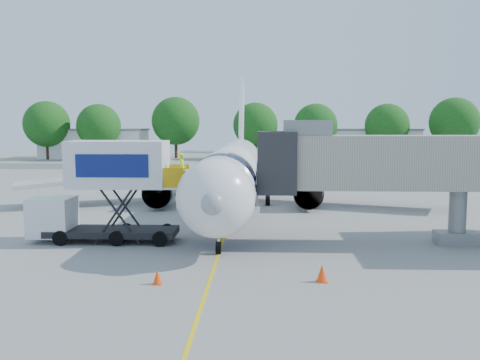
{
  "coord_description": "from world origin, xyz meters",
  "views": [
    {
      "loc": [
        2.12,
        -35.35,
        6.5
      ],
      "look_at": [
        0.88,
        -5.03,
        3.2
      ],
      "focal_mm": 40.0,
      "sensor_mm": 36.0,
      "label": 1
    }
  ],
  "objects_px": {
    "aircraft": "(233,170)",
    "catering_hiloader": "(107,191)",
    "jet_bridge": "(373,163)",
    "ground_tug": "(217,280)"
  },
  "relations": [
    {
      "from": "aircraft",
      "to": "catering_hiloader",
      "type": "height_order",
      "value": "aircraft"
    },
    {
      "from": "aircraft",
      "to": "jet_bridge",
      "type": "height_order",
      "value": "aircraft"
    },
    {
      "from": "jet_bridge",
      "to": "ground_tug",
      "type": "distance_m",
      "value": 12.61
    },
    {
      "from": "aircraft",
      "to": "ground_tug",
      "type": "height_order",
      "value": "aircraft"
    },
    {
      "from": "jet_bridge",
      "to": "ground_tug",
      "type": "xyz_separation_m",
      "value": [
        -7.46,
        -9.53,
        -3.55
      ]
    },
    {
      "from": "aircraft",
      "to": "jet_bridge",
      "type": "bearing_deg",
      "value": -54.3
    },
    {
      "from": "jet_bridge",
      "to": "ground_tug",
      "type": "relative_size",
      "value": 3.3
    },
    {
      "from": "jet_bridge",
      "to": "aircraft",
      "type": "bearing_deg",
      "value": 125.7
    },
    {
      "from": "catering_hiloader",
      "to": "ground_tug",
      "type": "relative_size",
      "value": 2.03
    },
    {
      "from": "catering_hiloader",
      "to": "ground_tug",
      "type": "distance_m",
      "value": 11.87
    }
  ]
}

